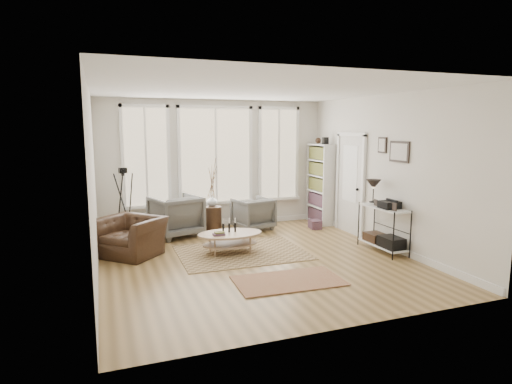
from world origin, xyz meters
name	(u,v)px	position (x,y,z in m)	size (l,w,h in m)	color
room	(258,178)	(0.02, 0.03, 1.43)	(5.50, 5.54, 2.90)	#9C7A48
bay_window	(216,157)	(0.00, 2.71, 1.61)	(4.14, 0.12, 2.24)	beige
door	(350,182)	(2.57, 1.15, 1.12)	(0.09, 1.06, 2.22)	silver
bookcase	(321,184)	(2.44, 2.23, 0.96)	(0.31, 0.85, 2.06)	white
low_shelf	(383,224)	(2.38, -0.30, 0.51)	(0.38, 1.08, 1.30)	white
wall_art	(395,150)	(2.58, -0.27, 1.88)	(0.04, 0.88, 0.44)	black
rug_main	(241,252)	(-0.12, 0.50, 0.01)	(2.29, 1.71, 0.01)	brown
rug_runner	(289,281)	(0.08, -1.15, 0.01)	(1.61, 0.89, 0.01)	maroon
coffee_table	(230,237)	(-0.33, 0.56, 0.29)	(1.20, 0.78, 0.55)	tan
armchair_left	(176,216)	(-1.04, 2.14, 0.44)	(0.93, 0.96, 0.87)	#60605C
armchair_right	(253,214)	(0.70, 2.16, 0.36)	(0.77, 0.79, 0.72)	#60605C
side_table	(213,198)	(-0.20, 2.26, 0.75)	(0.37, 0.37, 1.57)	#352114
vase	(212,200)	(-0.19, 2.37, 0.68)	(0.23, 0.23, 0.24)	silver
accent_chair	(130,236)	(-2.04, 1.06, 0.34)	(1.06, 0.92, 0.69)	#352114
tripod_camera	(125,208)	(-2.07, 2.00, 0.69)	(0.53, 0.53, 1.50)	black
book_stack_near	(315,224)	(2.05, 1.74, 0.10)	(0.24, 0.30, 0.19)	maroon
book_stack_far	(316,226)	(2.05, 1.68, 0.08)	(0.18, 0.24, 0.15)	maroon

